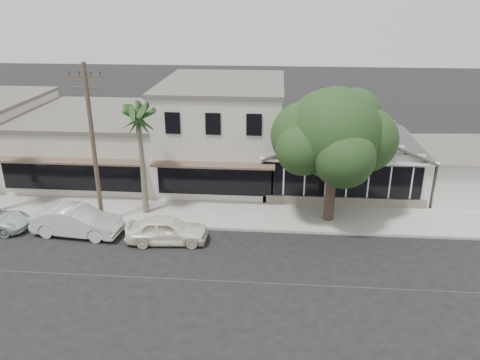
# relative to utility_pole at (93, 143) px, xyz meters

# --- Properties ---
(ground) EXTENTS (140.00, 140.00, 0.00)m
(ground) POSITION_rel_utility_pole_xyz_m (9.00, -5.20, -4.79)
(ground) COLOR black
(ground) RESTS_ON ground
(sidewalk_north) EXTENTS (90.00, 3.50, 0.15)m
(sidewalk_north) POSITION_rel_utility_pole_xyz_m (1.00, 1.55, -4.71)
(sidewalk_north) COLOR #9E9991
(sidewalk_north) RESTS_ON ground
(corner_shop) EXTENTS (10.40, 8.60, 5.10)m
(corner_shop) POSITION_rel_utility_pole_xyz_m (14.00, 7.27, -2.17)
(corner_shop) COLOR silver
(corner_shop) RESTS_ON ground
(side_cottage) EXTENTS (6.00, 6.00, 3.00)m
(side_cottage) POSITION_rel_utility_pole_xyz_m (22.20, 6.30, -3.29)
(side_cottage) COLOR silver
(side_cottage) RESTS_ON ground
(row_building_near) EXTENTS (8.00, 10.00, 6.50)m
(row_building_near) POSITION_rel_utility_pole_xyz_m (6.00, 8.30, -1.54)
(row_building_near) COLOR silver
(row_building_near) RESTS_ON ground
(row_building_midnear) EXTENTS (10.00, 10.00, 4.20)m
(row_building_midnear) POSITION_rel_utility_pole_xyz_m (-3.00, 8.30, -2.69)
(row_building_midnear) COLOR #BAB5A7
(row_building_midnear) RESTS_ON ground
(utility_pole) EXTENTS (1.80, 0.24, 9.00)m
(utility_pole) POSITION_rel_utility_pole_xyz_m (0.00, 0.00, 0.00)
(utility_pole) COLOR brown
(utility_pole) RESTS_ON ground
(car_0) EXTENTS (4.35, 2.00, 1.44)m
(car_0) POSITION_rel_utility_pole_xyz_m (4.16, -1.80, -4.07)
(car_0) COLOR white
(car_0) RESTS_ON ground
(car_1) EXTENTS (4.92, 2.11, 1.58)m
(car_1) POSITION_rel_utility_pole_xyz_m (-0.84, -1.36, -4.00)
(car_1) COLOR silver
(car_1) RESTS_ON ground
(shade_tree) EXTENTS (6.95, 6.28, 7.71)m
(shade_tree) POSITION_rel_utility_pole_xyz_m (12.76, 1.55, 0.28)
(shade_tree) COLOR #443329
(shade_tree) RESTS_ON ground
(palm_east) EXTENTS (3.06, 3.06, 7.03)m
(palm_east) POSITION_rel_utility_pole_xyz_m (2.17, 1.38, 1.17)
(palm_east) COLOR #726651
(palm_east) RESTS_ON ground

